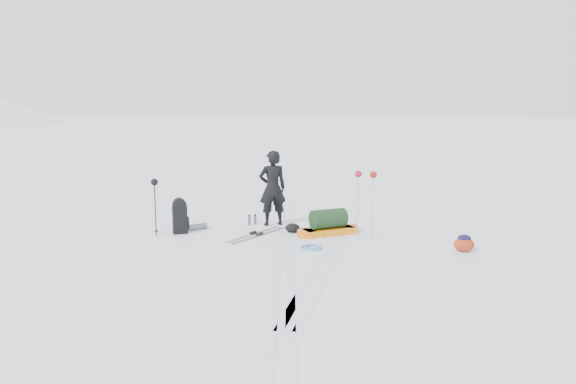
# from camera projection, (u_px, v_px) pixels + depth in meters

# --- Properties ---
(ground) EXTENTS (200.00, 200.00, 0.00)m
(ground) POSITION_uv_depth(u_px,v_px,m) (285.00, 238.00, 11.88)
(ground) COLOR white
(ground) RESTS_ON ground
(ski_tracks) EXTENTS (3.38, 17.97, 0.01)m
(ski_tracks) POSITION_uv_depth(u_px,v_px,m) (315.00, 229.00, 12.70)
(ski_tracks) COLOR silver
(ski_tracks) RESTS_ON ground
(skier) EXTENTS (0.74, 0.60, 1.75)m
(skier) POSITION_uv_depth(u_px,v_px,m) (272.00, 188.00, 12.96)
(skier) COLOR black
(skier) RESTS_ON ground
(pulk_sled) EXTENTS (1.48, 1.07, 0.56)m
(pulk_sled) POSITION_uv_depth(u_px,v_px,m) (328.00, 225.00, 12.14)
(pulk_sled) COLOR orange
(pulk_sled) RESTS_ON ground
(expedition_rucksack) EXTENTS (0.68, 0.75, 0.78)m
(expedition_rucksack) POSITION_uv_depth(u_px,v_px,m) (182.00, 217.00, 12.26)
(expedition_rucksack) COLOR black
(expedition_rucksack) RESTS_ON ground
(ski_poles_black) EXTENTS (0.15, 0.17, 1.24)m
(ski_poles_black) POSITION_uv_depth(u_px,v_px,m) (155.00, 189.00, 11.95)
(ski_poles_black) COLOR black
(ski_poles_black) RESTS_ON ground
(ski_poles_silver) EXTENTS (0.45, 0.25, 1.45)m
(ski_poles_silver) POSITION_uv_depth(u_px,v_px,m) (366.00, 182.00, 11.51)
(ski_poles_silver) COLOR silver
(ski_poles_silver) RESTS_ON ground
(touring_skis_grey) EXTENTS (1.15, 1.69, 0.07)m
(touring_skis_grey) POSITION_uv_depth(u_px,v_px,m) (256.00, 234.00, 12.11)
(touring_skis_grey) COLOR gray
(touring_skis_grey) RESTS_ON ground
(touring_skis_white) EXTENTS (1.24, 1.86, 0.07)m
(touring_skis_white) POSITION_uv_depth(u_px,v_px,m) (320.00, 235.00, 12.07)
(touring_skis_white) COLOR silver
(touring_skis_white) RESTS_ON ground
(rope_coil) EXTENTS (0.49, 0.49, 0.05)m
(rope_coil) POSITION_uv_depth(u_px,v_px,m) (312.00, 247.00, 10.99)
(rope_coil) COLOR #59ADDA
(rope_coil) RESTS_ON ground
(small_daypack) EXTENTS (0.42, 0.34, 0.34)m
(small_daypack) POSITION_uv_depth(u_px,v_px,m) (464.00, 243.00, 10.75)
(small_daypack) COLOR maroon
(small_daypack) RESTS_ON ground
(thermos_pair) EXTENTS (0.19, 0.22, 0.25)m
(thermos_pair) POSITION_uv_depth(u_px,v_px,m) (252.00, 220.00, 13.13)
(thermos_pair) COLOR #585B5F
(thermos_pair) RESTS_ON ground
(stuff_sack) EXTENTS (0.38, 0.33, 0.20)m
(stuff_sack) POSITION_uv_depth(u_px,v_px,m) (293.00, 228.00, 12.33)
(stuff_sack) COLOR black
(stuff_sack) RESTS_ON ground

